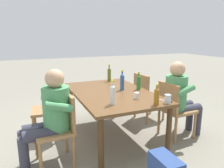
% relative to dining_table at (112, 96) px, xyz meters
% --- Properties ---
extents(ground_plane, '(24.00, 24.00, 0.00)m').
position_rel_dining_table_xyz_m(ground_plane, '(0.00, 0.00, -0.65)').
color(ground_plane, gray).
extents(dining_table, '(1.72, 1.10, 0.72)m').
position_rel_dining_table_xyz_m(dining_table, '(0.00, 0.00, 0.00)').
color(dining_table, brown).
rests_on(dining_table, ground_plane).
extents(chair_near_right, '(0.46, 0.46, 0.87)m').
position_rel_dining_table_xyz_m(chair_near_right, '(0.38, -0.85, -0.16)').
color(chair_near_right, '#A37547').
rests_on(chair_near_right, ground_plane).
extents(chair_far_right, '(0.47, 0.47, 0.87)m').
position_rel_dining_table_xyz_m(chair_far_right, '(0.39, 0.85, -0.16)').
color(chair_far_right, '#A37547').
rests_on(chair_far_right, ground_plane).
extents(chair_near_left, '(0.48, 0.48, 0.87)m').
position_rel_dining_table_xyz_m(chair_near_left, '(-0.38, -0.85, -0.16)').
color(chair_near_left, '#A37547').
rests_on(chair_near_left, ground_plane).
extents(chair_far_left, '(0.48, 0.48, 0.87)m').
position_rel_dining_table_xyz_m(chair_far_left, '(-0.38, 0.85, -0.16)').
color(chair_far_left, '#A37547').
rests_on(chair_far_left, ground_plane).
extents(person_in_white_shirt, '(0.47, 0.61, 1.18)m').
position_rel_dining_table_xyz_m(person_in_white_shirt, '(0.39, -0.96, 0.01)').
color(person_in_white_shirt, '#4C935B').
rests_on(person_in_white_shirt, ground_plane).
extents(person_in_plaid_shirt, '(0.47, 0.61, 1.18)m').
position_rel_dining_table_xyz_m(person_in_plaid_shirt, '(0.39, 0.96, 0.01)').
color(person_in_plaid_shirt, '#4C935B').
rests_on(person_in_plaid_shirt, ground_plane).
extents(bottle_amber, '(0.06, 0.06, 0.26)m').
position_rel_dining_table_xyz_m(bottle_amber, '(0.77, 0.26, 0.19)').
color(bottle_amber, '#996019').
rests_on(bottle_amber, dining_table).
extents(bottle_clear, '(0.06, 0.06, 0.31)m').
position_rel_dining_table_xyz_m(bottle_clear, '(0.55, -0.23, 0.21)').
color(bottle_clear, white).
rests_on(bottle_clear, dining_table).
extents(bottle_olive, '(0.06, 0.06, 0.32)m').
position_rel_dining_table_xyz_m(bottle_olive, '(-0.70, 0.24, 0.21)').
color(bottle_olive, '#566623').
rests_on(bottle_olive, dining_table).
extents(bottle_green, '(0.06, 0.06, 0.28)m').
position_rel_dining_table_xyz_m(bottle_green, '(0.03, 0.44, 0.20)').
color(bottle_green, '#287A38').
rests_on(bottle_green, dining_table).
extents(bottle_blue, '(0.06, 0.06, 0.31)m').
position_rel_dining_table_xyz_m(bottle_blue, '(-0.04, 0.19, 0.21)').
color(bottle_blue, '#2D56A3').
rests_on(bottle_blue, dining_table).
extents(cup_white, '(0.07, 0.07, 0.08)m').
position_rel_dining_table_xyz_m(cup_white, '(0.45, 0.17, 0.12)').
color(cup_white, white).
rests_on(cup_white, dining_table).
extents(cup_glass, '(0.08, 0.08, 0.11)m').
position_rel_dining_table_xyz_m(cup_glass, '(0.77, 0.43, 0.13)').
color(cup_glass, silver).
rests_on(cup_glass, dining_table).
extents(table_knife, '(0.23, 0.12, 0.01)m').
position_rel_dining_table_xyz_m(table_knife, '(0.68, 0.46, 0.08)').
color(table_knife, silver).
rests_on(table_knife, dining_table).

